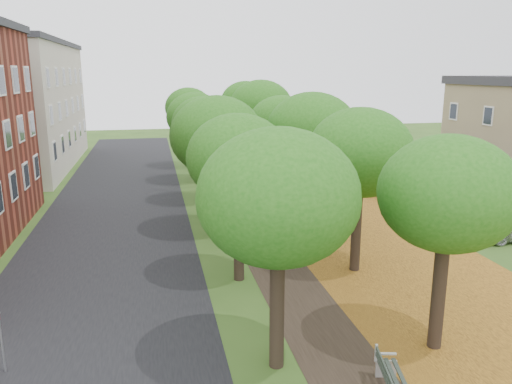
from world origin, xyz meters
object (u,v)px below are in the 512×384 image
car_white (403,182)px  bench (393,381)px  car_grey (404,183)px  car_red (433,195)px

car_white → bench: bearing=131.9°
bench → car_grey: 22.44m
car_grey → car_white: size_ratio=0.98×
car_red → car_grey: bearing=-15.0°
car_red → car_white: bearing=-15.5°
car_grey → car_white: 0.31m
bench → car_white: car_white is taller
bench → car_white: bearing=-16.0°
bench → car_white: (10.78, 20.01, 0.21)m
car_red → car_white: (0.03, 3.78, -0.04)m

